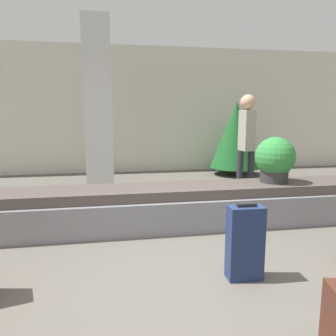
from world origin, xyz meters
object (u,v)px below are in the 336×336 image
at_px(pillar, 98,108).
at_px(traveler_0, 247,137).
at_px(potted_plant_0, 275,159).
at_px(decorated_tree, 236,135).
at_px(suitcase_1, 245,242).

distance_m(pillar, traveler_0, 2.70).
relative_size(potted_plant_0, decorated_tree, 0.36).
bearing_deg(traveler_0, decorated_tree, -18.58).
distance_m(potted_plant_0, traveler_0, 1.11).
distance_m(pillar, potted_plant_0, 3.23).
height_order(pillar, decorated_tree, pillar).
bearing_deg(traveler_0, pillar, 69.88).
height_order(traveler_0, decorated_tree, traveler_0).
xyz_separation_m(pillar, suitcase_1, (1.37, -3.52, -1.25)).
relative_size(traveler_0, decorated_tree, 1.01).
height_order(potted_plant_0, traveler_0, traveler_0).
distance_m(pillar, decorated_tree, 3.63).
xyz_separation_m(potted_plant_0, traveler_0, (0.03, 1.08, 0.24)).
relative_size(pillar, traveler_0, 1.75).
xyz_separation_m(potted_plant_0, decorated_tree, (0.78, 3.44, 0.13)).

